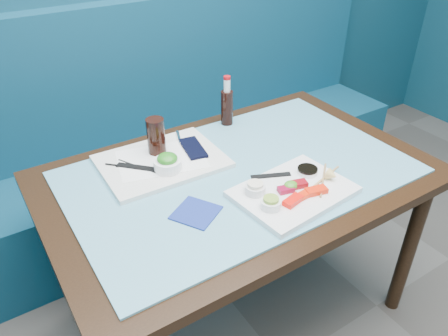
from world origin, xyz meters
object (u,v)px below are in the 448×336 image
serving_tray (162,161)px  cola_glass (156,136)px  seaweed_bowl (168,165)px  cola_bottle_body (227,108)px  blue_napkin (196,213)px  dining_table (239,191)px  sashimi_plate (293,192)px  booth_bench (152,158)px

serving_tray → cola_glass: cola_glass is taller
seaweed_bowl → cola_bottle_body: bearing=28.8°
serving_tray → blue_napkin: 0.33m
dining_table → sashimi_plate: (0.07, -0.21, 0.10)m
sashimi_plate → seaweed_bowl: 0.45m
dining_table → serving_tray: (-0.22, 0.20, 0.10)m
serving_tray → seaweed_bowl: 0.08m
booth_bench → cola_bottle_body: size_ratio=20.04×
serving_tray → seaweed_bowl: seaweed_bowl is taller
booth_bench → sashimi_plate: bearing=-86.1°
sashimi_plate → blue_napkin: (-0.33, 0.09, -0.01)m
cola_glass → sashimi_plate: bearing=-59.5°
sashimi_plate → cola_glass: cola_glass is taller
dining_table → seaweed_bowl: seaweed_bowl is taller
booth_bench → dining_table: size_ratio=2.14×
booth_bench → seaweed_bowl: bearing=-107.6°
serving_tray → blue_napkin: serving_tray is taller
booth_bench → serving_tray: (-0.22, -0.64, 0.39)m
serving_tray → cola_bottle_body: cola_bottle_body is taller
serving_tray → dining_table: bearing=-41.8°
booth_bench → serving_tray: size_ratio=6.71×
booth_bench → cola_bottle_body: booth_bench is taller
cola_bottle_body → blue_napkin: cola_bottle_body is taller
serving_tray → cola_bottle_body: (0.38, 0.14, 0.07)m
booth_bench → seaweed_bowl: booth_bench is taller
dining_table → cola_bottle_body: bearing=64.1°
seaweed_bowl → dining_table: bearing=-29.4°
serving_tray → blue_napkin: bearing=-95.5°
booth_bench → sashimi_plate: (0.07, -1.05, 0.39)m
dining_table → cola_bottle_body: cola_bottle_body is taller
booth_bench → serving_tray: booth_bench is taller
serving_tray → cola_glass: bearing=81.0°
cola_glass → serving_tray: bearing=-100.3°
sashimi_plate → serving_tray: bearing=119.1°
cola_bottle_body → serving_tray: bearing=-159.7°
cola_glass → blue_napkin: cola_glass is taller
cola_glass → cola_bottle_body: cola_glass is taller
seaweed_bowl → cola_bottle_body: cola_bottle_body is taller
cola_glass → cola_bottle_body: (0.37, 0.09, -0.01)m
dining_table → sashimi_plate: size_ratio=3.63×
dining_table → blue_napkin: 0.30m
booth_bench → seaweed_bowl: 0.86m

